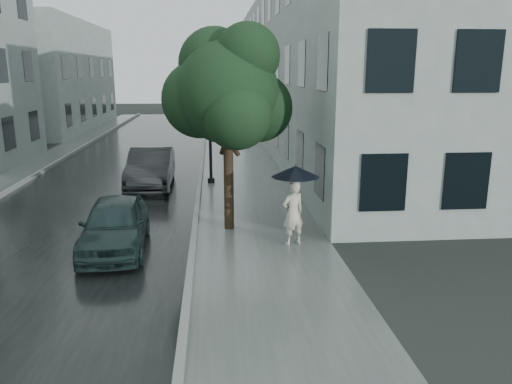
{
  "coord_description": "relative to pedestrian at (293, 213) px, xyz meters",
  "views": [
    {
      "loc": [
        -1.0,
        -10.6,
        4.37
      ],
      "look_at": [
        0.08,
        1.97,
        1.3
      ],
      "focal_mm": 35.0,
      "sensor_mm": 36.0,
      "label": 1
    }
  ],
  "objects": [
    {
      "name": "sidewalk_far",
      "position": [
        -10.48,
        10.52,
        -0.84
      ],
      "size": [
        1.7,
        60.0,
        0.01
      ],
      "primitive_type": "cube",
      "color": "#4C5451",
      "rests_on": "ground"
    },
    {
      "name": "sidewalk",
      "position": [
        -0.73,
        10.52,
        -0.84
      ],
      "size": [
        3.5,
        60.0,
        0.01
      ],
      "primitive_type": "cube",
      "color": "slate",
      "rests_on": "ground"
    },
    {
      "name": "pedestrian",
      "position": [
        0.0,
        0.0,
        0.0
      ],
      "size": [
        0.73,
        0.62,
        1.68
      ],
      "primitive_type": "imported",
      "rotation": [
        0.0,
        0.0,
        3.57
      ],
      "color": "beige",
      "rests_on": "sidewalk"
    },
    {
      "name": "street_tree",
      "position": [
        -1.58,
        1.63,
        3.0
      ],
      "size": [
        3.63,
        3.29,
        5.62
      ],
      "color": "#332619",
      "rests_on": "ground"
    },
    {
      "name": "umbrella",
      "position": [
        0.04,
        -0.03,
        1.09
      ],
      "size": [
        1.45,
        1.45,
        1.19
      ],
      "rotation": [
        0.0,
        0.0,
        0.2
      ],
      "color": "black",
      "rests_on": "ground"
    },
    {
      "name": "car_far",
      "position": [
        -4.4,
        7.05,
        -0.1
      ],
      "size": [
        1.63,
        4.52,
        1.48
      ],
      "primitive_type": "imported",
      "rotation": [
        0.0,
        0.0,
        0.01
      ],
      "color": "black",
      "rests_on": "ground"
    },
    {
      "name": "kerb_far",
      "position": [
        -9.56,
        10.52,
        -0.77
      ],
      "size": [
        0.15,
        60.0,
        0.15
      ],
      "primitive_type": "cube",
      "color": "slate",
      "rests_on": "ground"
    },
    {
      "name": "building_near",
      "position": [
        4.49,
        18.02,
        3.65
      ],
      "size": [
        7.02,
        36.0,
        9.0
      ],
      "color": "#95A39F",
      "rests_on": "ground"
    },
    {
      "name": "car_near",
      "position": [
        -4.47,
        0.03,
        -0.19
      ],
      "size": [
        1.77,
        3.91,
        1.3
      ],
      "primitive_type": "imported",
      "rotation": [
        0.0,
        0.0,
        0.06
      ],
      "color": "#18292A",
      "rests_on": "ground"
    },
    {
      "name": "building_far_b",
      "position": [
        -14.75,
        28.52,
        3.15
      ],
      "size": [
        7.02,
        18.0,
        8.0
      ],
      "color": "#95A39F",
      "rests_on": "ground"
    },
    {
      "name": "lamp_post",
      "position": [
        -2.25,
        7.57,
        2.08
      ],
      "size": [
        0.82,
        0.47,
        5.12
      ],
      "rotation": [
        0.0,
        0.0,
        -0.32
      ],
      "color": "black",
      "rests_on": "ground"
    },
    {
      "name": "ground",
      "position": [
        -0.98,
        -1.48,
        -0.85
      ],
      "size": [
        120.0,
        120.0,
        0.0
      ],
      "primitive_type": "plane",
      "color": "black",
      "rests_on": "ground"
    },
    {
      "name": "kerb_near",
      "position": [
        -2.56,
        10.52,
        -0.77
      ],
      "size": [
        0.15,
        60.0,
        0.15
      ],
      "primitive_type": "cube",
      "color": "slate",
      "rests_on": "ground"
    },
    {
      "name": "asphalt_road",
      "position": [
        -6.06,
        10.52,
        -0.85
      ],
      "size": [
        6.85,
        60.0,
        0.0
      ],
      "primitive_type": "cube",
      "color": "black",
      "rests_on": "ground"
    }
  ]
}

